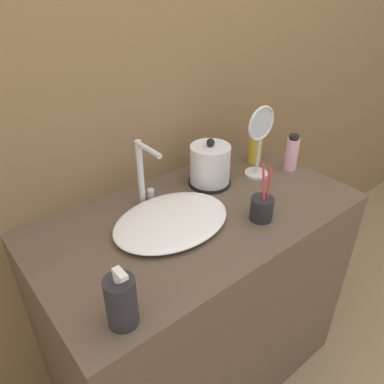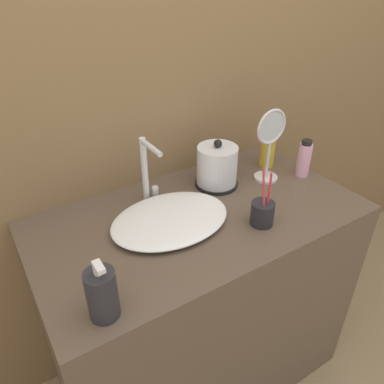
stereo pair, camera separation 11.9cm
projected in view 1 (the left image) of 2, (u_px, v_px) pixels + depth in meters
wall_back at (139, 61)px, 1.24m from camera, size 6.00×0.04×2.60m
vanity_counter at (198, 302)px, 1.49m from camera, size 1.11×0.60×0.86m
sink_basin at (172, 220)px, 1.20m from camera, size 0.40×0.29×0.04m
faucet at (144, 171)px, 1.24m from camera, size 0.06×0.13×0.24m
electric_kettle at (210, 167)px, 1.39m from camera, size 0.16×0.16×0.19m
toothbrush_cup at (262, 208)px, 1.22m from camera, size 0.08×0.08×0.21m
lotion_bottle at (255, 147)px, 1.55m from camera, size 0.06×0.06×0.17m
shampoo_bottle at (292, 153)px, 1.49m from camera, size 0.05×0.05×0.15m
mouthwash_bottle at (121, 301)px, 0.85m from camera, size 0.07×0.07×0.17m
vanity_mirror at (260, 137)px, 1.41m from camera, size 0.14×0.09×0.28m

